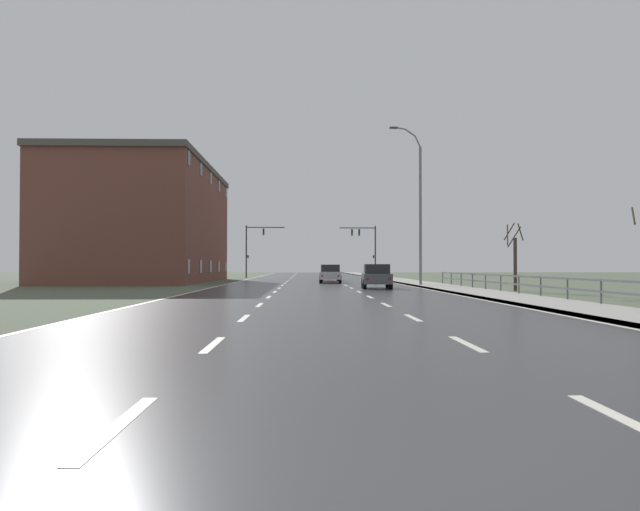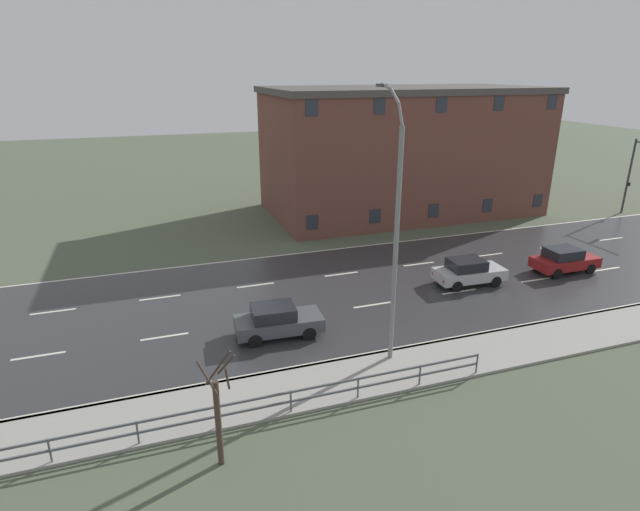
{
  "view_description": "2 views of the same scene",
  "coord_description": "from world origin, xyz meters",
  "views": [
    {
      "loc": [
        -0.65,
        -3.32,
        1.46
      ],
      "look_at": [
        0.69,
        49.88,
        2.41
      ],
      "focal_mm": 32.81,
      "sensor_mm": 36.0,
      "label": 1
    },
    {
      "loc": [
        25.18,
        29.0,
        12.0
      ],
      "look_at": [
        0.0,
        37.6,
        2.31
      ],
      "focal_mm": 28.87,
      "sensor_mm": 36.0,
      "label": 2
    }
  ],
  "objects": [
    {
      "name": "car_mid_centre",
      "position": [
        1.49,
        46.31,
        0.8
      ],
      "size": [
        1.98,
        4.18,
        1.57
      ],
      "rotation": [
        0.0,
        0.0,
        -0.05
      ],
      "color": "#B7B7BC",
      "rests_on": "ground"
    },
    {
      "name": "brick_building",
      "position": [
        -15.23,
        50.29,
        5.3
      ],
      "size": [
        12.05,
        23.09,
        10.59
      ],
      "color": "brown",
      "rests_on": "ground"
    },
    {
      "name": "traffic_signal_left",
      "position": [
        -7.09,
        68.52,
        4.19
      ],
      "size": [
        4.8,
        0.36,
        6.45
      ],
      "color": "#38383A",
      "rests_on": "ground"
    },
    {
      "name": "ground_plane",
      "position": [
        0.0,
        48.0,
        -0.06
      ],
      "size": [
        160.0,
        160.0,
        0.12
      ],
      "color": "#4C5642"
    },
    {
      "name": "car_near_right",
      "position": [
        3.93,
        34.13,
        0.8
      ],
      "size": [
        2.02,
        4.2,
        1.57
      ],
      "rotation": [
        0.0,
        0.0,
        -0.06
      ],
      "color": "#474C51",
      "rests_on": "ground"
    },
    {
      "name": "bare_tree_mid",
      "position": [
        11.53,
        30.33,
        1.86
      ],
      "size": [
        1.11,
        1.16,
        4.01
      ],
      "color": "#423328",
      "rests_on": "ground"
    },
    {
      "name": "sidewalk_right",
      "position": [
        8.43,
        60.0,
        0.06
      ],
      "size": [
        3.0,
        120.0,
        0.12
      ],
      "color": "gray",
      "rests_on": "ground"
    },
    {
      "name": "road_asphalt_strip",
      "position": [
        0.0,
        60.0,
        0.01
      ],
      "size": [
        14.0,
        120.0,
        0.03
      ],
      "color": "#303033",
      "rests_on": "ground"
    },
    {
      "name": "street_lamp_midground",
      "position": [
        7.47,
        38.24,
        5.64
      ],
      "size": [
        2.31,
        0.24,
        11.48
      ],
      "color": "slate",
      "rests_on": "ground"
    },
    {
      "name": "guardrail",
      "position": [
        9.85,
        22.47,
        0.71
      ],
      "size": [
        0.07,
        37.3,
        1.0
      ],
      "color": "#515459",
      "rests_on": "ground"
    },
    {
      "name": "traffic_signal_right",
      "position": [
        6.86,
        67.71,
        4.31
      ],
      "size": [
        4.48,
        0.36,
        6.35
      ],
      "color": "#38383A",
      "rests_on": "ground"
    },
    {
      "name": "car_far_left",
      "position": [
        1.73,
        53.11,
        0.8
      ],
      "size": [
        1.87,
        4.12,
        1.57
      ],
      "rotation": [
        0.0,
        0.0,
        -0.01
      ],
      "color": "maroon",
      "rests_on": "ground"
    }
  ]
}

